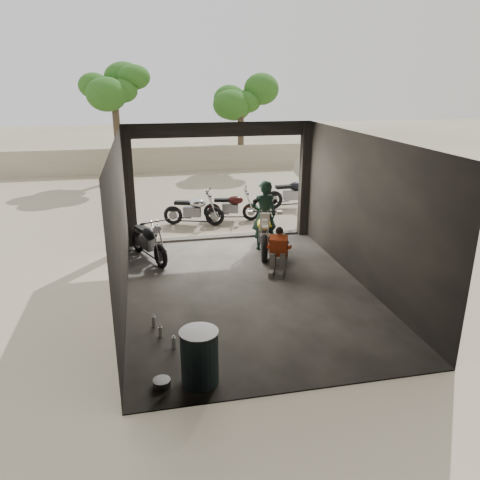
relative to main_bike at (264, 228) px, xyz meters
name	(u,v)px	position (x,y,z in m)	size (l,w,h in m)	color
ground	(247,290)	(-0.91, -2.19, -0.64)	(80.00, 80.00, 0.00)	#7A6D56
garage	(242,226)	(-0.91, -1.65, 0.64)	(7.00, 7.13, 3.20)	#2D2B28
boundary_wall	(184,159)	(-0.91, 11.81, -0.04)	(18.00, 0.30, 1.20)	gray
tree_left	(113,86)	(-3.91, 10.31, 3.34)	(2.20, 2.20, 5.60)	#382B1E
tree_right	(241,95)	(1.89, 11.81, 2.92)	(2.20, 2.20, 5.00)	#382B1E
main_bike	(264,228)	(0.00, 0.00, 0.00)	(0.79, 1.92, 1.28)	beige
left_bike	(148,238)	(-2.91, 0.06, -0.08)	(0.69, 1.67, 1.13)	black
outside_bike_a	(194,208)	(-1.49, 2.75, -0.09)	(0.67, 1.63, 1.10)	black
outside_bike_b	(232,204)	(-0.26, 3.00, -0.12)	(0.64, 1.55, 1.05)	#370E0D
outside_bike_c	(293,191)	(2.12, 4.09, -0.04)	(0.74, 1.79, 1.21)	black
rider	(264,216)	(0.06, 0.19, 0.28)	(0.68, 0.44, 1.85)	black
mechanic	(278,253)	(-0.04, -1.47, -0.12)	(0.53, 0.72, 1.05)	#9E3615
stool	(280,243)	(0.29, -0.52, -0.23)	(0.35, 0.35, 0.49)	black
helmet	(281,236)	(0.29, -0.55, -0.03)	(0.25, 0.26, 0.24)	silver
oil_drum	(200,358)	(-2.30, -5.19, -0.21)	(0.55, 0.55, 0.86)	#355259
sign_post	(304,179)	(1.83, 2.21, 0.77)	(0.71, 0.08, 2.12)	black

